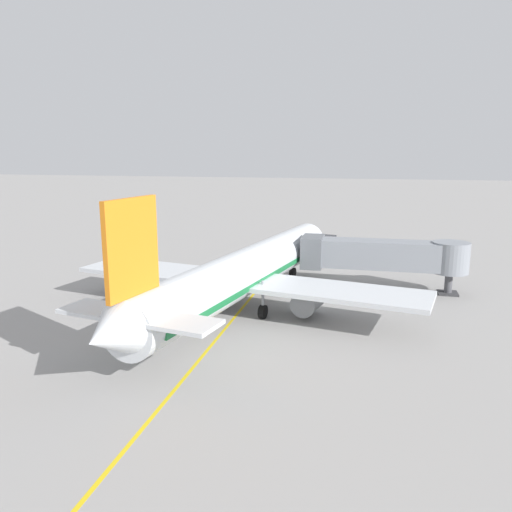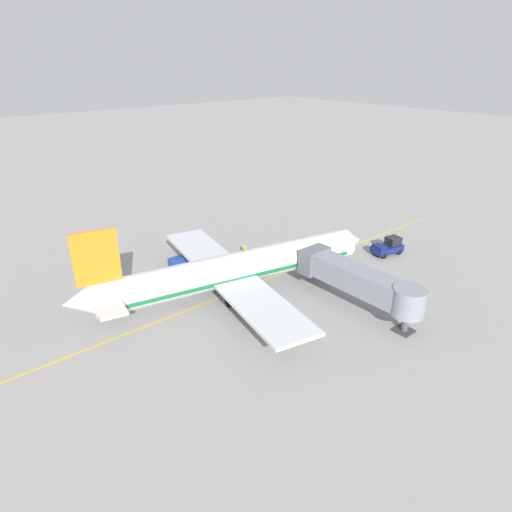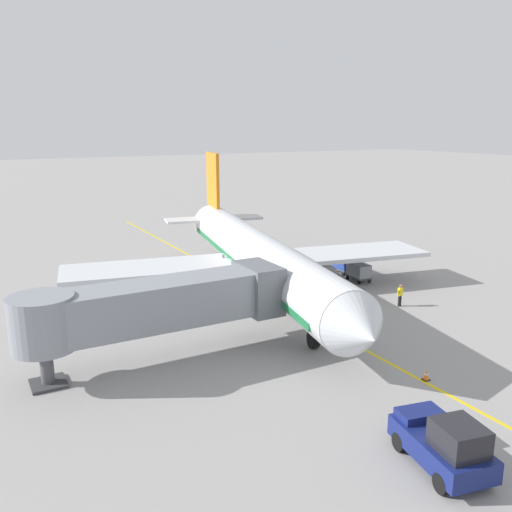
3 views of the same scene
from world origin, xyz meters
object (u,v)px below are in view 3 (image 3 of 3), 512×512
object	(u,v)px
ground_crew_loader	(314,278)
pushback_tractor	(444,444)
baggage_cart_second_in_train	(344,263)
safety_cone_nose_left	(354,334)
parked_airliner	(256,256)
ground_crew_wing_walker	(302,267)
baggage_cart_front	(359,271)
ground_crew_marshaller	(400,294)
safety_cone_nose_right	(426,375)
baggage_tug_lead	(339,288)
jet_bridge	(156,305)

from	to	relation	value
ground_crew_loader	pushback_tractor	bearing A→B (deg)	67.23
pushback_tractor	baggage_cart_second_in_train	size ratio (longest dim) A/B	1.62
pushback_tractor	safety_cone_nose_left	bearing A→B (deg)	-114.03
parked_airliner	ground_crew_wing_walker	world-z (taller)	parked_airliner
safety_cone_nose_left	baggage_cart_second_in_train	bearing A→B (deg)	-125.55
baggage_cart_front	ground_crew_marshaller	world-z (taller)	ground_crew_marshaller
safety_cone_nose_left	safety_cone_nose_right	world-z (taller)	same
ground_crew_wing_walker	safety_cone_nose_right	bearing A→B (deg)	74.93
pushback_tractor	baggage_cart_second_in_train	bearing A→B (deg)	-120.25
pushback_tractor	safety_cone_nose_left	distance (m)	13.61
pushback_tractor	ground_crew_marshaller	bearing A→B (deg)	-128.75
safety_cone_nose_left	ground_crew_marshaller	bearing A→B (deg)	-154.63
baggage_tug_lead	ground_crew_marshaller	world-z (taller)	ground_crew_marshaller
safety_cone_nose_right	ground_crew_marshaller	bearing A→B (deg)	-126.98
parked_airliner	baggage_cart_second_in_train	size ratio (longest dim) A/B	12.65
ground_crew_marshaller	safety_cone_nose_left	bearing A→B (deg)	25.37
baggage_cart_second_in_train	ground_crew_wing_walker	distance (m)	4.19
ground_crew_wing_walker	ground_crew_loader	distance (m)	3.89
parked_airliner	safety_cone_nose_left	size ratio (longest dim) A/B	62.96
baggage_tug_lead	ground_crew_marshaller	size ratio (longest dim) A/B	1.53
pushback_tractor	parked_airliner	bearing A→B (deg)	-101.09
baggage_cart_second_in_train	ground_crew_wing_walker	bearing A→B (deg)	-10.93
jet_bridge	safety_cone_nose_left	distance (m)	12.82
pushback_tractor	ground_crew_marshaller	size ratio (longest dim) A/B	2.81
baggage_cart_second_in_train	ground_crew_marshaller	distance (m)	9.83
pushback_tractor	baggage_cart_front	distance (m)	26.80
ground_crew_wing_walker	ground_crew_marshaller	world-z (taller)	same
pushback_tractor	ground_crew_loader	distance (m)	24.41
safety_cone_nose_right	baggage_cart_second_in_train	bearing A→B (deg)	-116.17
baggage_tug_lead	safety_cone_nose_left	world-z (taller)	baggage_tug_lead
parked_airliner	ground_crew_marshaller	world-z (taller)	parked_airliner
ground_crew_marshaller	parked_airliner	bearing A→B (deg)	-44.50
baggage_tug_lead	safety_cone_nose_right	bearing A→B (deg)	71.03
ground_crew_marshaller	safety_cone_nose_right	xyz separation A→B (m)	(7.45, 9.89, -0.66)
baggage_cart_front	safety_cone_nose_right	bearing A→B (deg)	61.47
baggage_tug_lead	ground_crew_wing_walker	world-z (taller)	ground_crew_wing_walker
ground_crew_marshaller	jet_bridge	bearing A→B (deg)	1.78
ground_crew_loader	safety_cone_nose_left	size ratio (longest dim) A/B	2.86
baggage_tug_lead	safety_cone_nose_left	size ratio (longest dim) A/B	4.38
jet_bridge	baggage_cart_front	xyz separation A→B (m)	(-20.91, -7.44, -2.51)
pushback_tractor	safety_cone_nose_left	size ratio (longest dim) A/B	8.04
ground_crew_wing_walker	ground_crew_loader	xyz separation A→B (m)	(1.25, 3.68, 0.00)
pushback_tractor	safety_cone_nose_right	bearing A→B (deg)	-131.54
parked_airliner	safety_cone_nose_left	distance (m)	11.69
pushback_tractor	ground_crew_loader	bearing A→B (deg)	-112.77
ground_crew_marshaller	safety_cone_nose_right	size ratio (longest dim) A/B	2.86
ground_crew_loader	baggage_cart_second_in_train	bearing A→B (deg)	-151.72
jet_bridge	pushback_tractor	distance (m)	16.73
parked_airliner	pushback_tractor	size ratio (longest dim) A/B	7.83
jet_bridge	ground_crew_marshaller	world-z (taller)	jet_bridge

